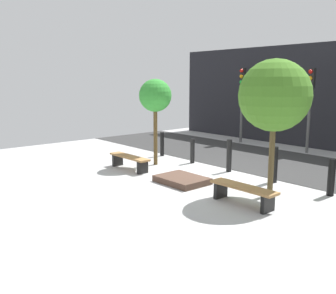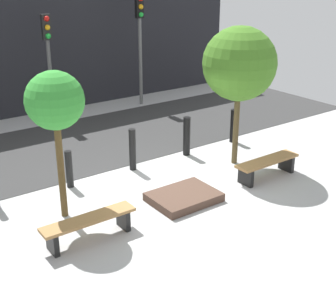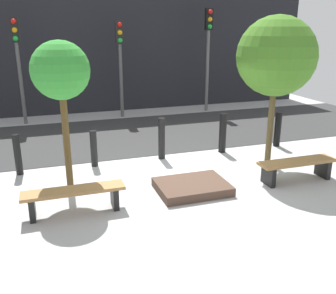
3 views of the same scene
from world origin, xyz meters
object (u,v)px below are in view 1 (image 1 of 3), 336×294
bench_right (243,191)px  planter_bed (182,180)px  bollard_right (274,165)px  traffic_light_mid_west (310,95)px  bench_left (129,160)px  bollard_center (229,156)px  bollard_far_right (331,177)px  traffic_light_west (242,91)px  bollard_left (192,151)px  tree_behind_left_bench (155,97)px  bollard_far_left (162,144)px  tree_behind_right_bench (275,96)px

bench_right → planter_bed: bearing=175.0°
planter_bed → bollard_right: (1.69, 2.08, 0.44)m
bollard_right → traffic_light_mid_west: bearing=109.1°
bench_right → planter_bed: size_ratio=1.23×
bench_right → traffic_light_mid_west: bearing=108.0°
bench_left → bollard_center: bearing=44.2°
bench_right → bollard_far_right: bollard_far_right is taller
bollard_far_right → traffic_light_west: (-6.79, 4.90, 1.94)m
bollard_right → bench_right: bearing=-73.9°
bollard_left → bollard_right: 3.39m
tree_behind_left_bench → bollard_far_left: size_ratio=3.18×
planter_bed → bollard_far_right: size_ratio=1.47×
tree_behind_right_bench → traffic_light_mid_west: 6.50m
bollard_far_left → bollard_center: (3.39, 0.00, 0.06)m
bollard_left → planter_bed: bearing=-50.9°
planter_bed → tree_behind_right_bench: tree_behind_right_bench is taller
planter_bed → tree_behind_left_bench: size_ratio=0.48×
bollard_far_left → bollard_far_right: (6.78, 0.00, 0.01)m
tree_behind_right_bench → bollard_left: tree_behind_right_bench is taller
bollard_center → bollard_right: (1.69, 0.00, -0.00)m
bollard_far_left → traffic_light_west: size_ratio=0.27×
bollard_far_left → tree_behind_left_bench: bearing=-48.4°
traffic_light_west → traffic_light_mid_west: traffic_light_west is taller
traffic_light_west → traffic_light_mid_west: size_ratio=1.03×
tree_behind_right_bench → bollard_left: size_ratio=3.94×
bench_left → bollard_right: 4.65m
tree_behind_right_bench → bollard_right: (-0.66, 1.16, -2.04)m
planter_bed → bollard_far_left: bollard_far_left is taller
planter_bed → traffic_light_west: bearing=116.0°
traffic_light_west → bollard_far_left: bearing=-89.9°
tree_behind_left_bench → tree_behind_right_bench: bearing=0.0°
planter_bed → bollard_far_right: 4.00m
tree_behind_left_bench → bollard_far_right: (5.74, 1.16, -1.90)m
bollard_left → traffic_light_mid_west: (1.69, 4.90, 1.92)m
bollard_center → traffic_light_mid_west: size_ratio=0.31×
bollard_center → bollard_right: bollard_center is taller
bollard_far_left → bollard_far_right: 6.78m
tree_behind_left_bench → bench_left: bearing=-90.0°
tree_behind_right_bench → bench_left: bearing=-166.6°
tree_behind_left_bench → bollard_right: 4.61m
bollard_left → bollard_far_right: 5.08m
tree_behind_right_bench → bollard_far_left: tree_behind_right_bench is taller
bollard_far_right → traffic_light_west: size_ratio=0.28×
bollard_left → bollard_right: size_ratio=0.84×
bollard_center → traffic_light_mid_west: bearing=90.0°
bollard_far_left → traffic_light_mid_west: 6.25m
bollard_left → bollard_far_left: bearing=180.0°
planter_bed → bollard_far_right: bearing=31.6°
bench_right → bollard_far_left: 6.18m
bench_left → bollard_far_right: bollard_far_right is taller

